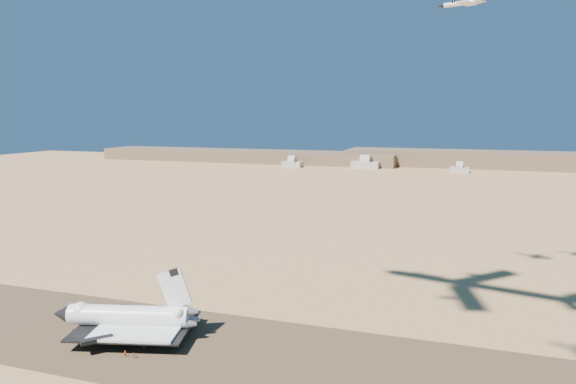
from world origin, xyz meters
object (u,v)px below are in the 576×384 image
(crew_a, at_px, (125,354))
(crew_b, at_px, (144,346))
(shuttle, at_px, (128,318))
(chase_jet_d, at_px, (462,3))
(crew_c, at_px, (134,355))

(crew_a, distance_m, crew_b, 5.85)
(crew_b, bearing_deg, shuttle, 30.68)
(crew_a, distance_m, chase_jet_d, 141.31)
(crew_c, bearing_deg, crew_a, 55.04)
(crew_b, distance_m, crew_c, 5.50)
(shuttle, distance_m, crew_b, 11.45)
(crew_c, distance_m, chase_jet_d, 140.00)
(shuttle, xyz_separation_m, crew_b, (8.94, -5.59, -4.45))
(shuttle, height_order, chase_jet_d, chase_jet_d)
(shuttle, height_order, crew_b, shuttle)
(crew_b, height_order, crew_c, crew_b)
(chase_jet_d, bearing_deg, crew_a, -112.25)
(crew_c, bearing_deg, chase_jet_d, -79.73)
(crew_b, xyz_separation_m, chase_jet_d, (72.06, 69.90, 93.84))
(shuttle, distance_m, crew_c, 15.27)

